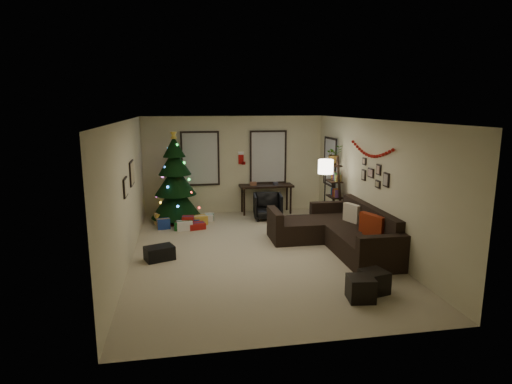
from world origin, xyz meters
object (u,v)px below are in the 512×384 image
at_px(sofa, 339,233).
at_px(desk_chair, 268,206).
at_px(christmas_tree, 175,184).
at_px(bookshelf, 335,192).
at_px(desk, 266,188).

height_order(sofa, desk_chair, sofa).
xyz_separation_m(christmas_tree, bookshelf, (3.93, -1.11, -0.14)).
bearing_deg(bookshelf, christmas_tree, 164.25).
bearing_deg(christmas_tree, bookshelf, -15.75).
distance_m(desk, desk_chair, 0.75).
distance_m(desk_chair, bookshelf, 1.86).
relative_size(sofa, desk_chair, 4.27).
bearing_deg(christmas_tree, desk, 10.25).
distance_m(christmas_tree, desk_chair, 2.49).
bearing_deg(desk, bookshelf, -47.11).
distance_m(desk, bookshelf, 2.13).
distance_m(christmas_tree, sofa, 4.43).
height_order(christmas_tree, bookshelf, christmas_tree).
bearing_deg(desk_chair, desk, 88.63).
bearing_deg(bookshelf, desk, 132.89).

